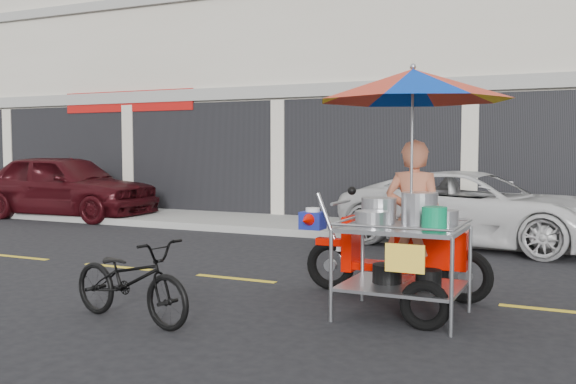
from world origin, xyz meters
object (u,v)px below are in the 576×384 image
at_px(white_pickup, 476,209).
at_px(food_vendor_rig, 410,158).
at_px(near_bicycle, 131,280).
at_px(maroon_sedan, 65,186).

distance_m(white_pickup, food_vendor_rig, 5.06).
xyz_separation_m(white_pickup, food_vendor_rig, (0.04, -4.96, 0.99)).
xyz_separation_m(white_pickup, near_bicycle, (-2.37, -6.67, -0.24)).
relative_size(maroon_sedan, white_pickup, 0.99).
xyz_separation_m(maroon_sedan, near_bicycle, (7.68, -7.00, -0.38)).
bearing_deg(maroon_sedan, near_bicycle, -135.08).
bearing_deg(near_bicycle, maroon_sedan, 58.16).
relative_size(white_pickup, food_vendor_rig, 1.82).
height_order(near_bicycle, food_vendor_rig, food_vendor_rig).
height_order(maroon_sedan, near_bicycle, maroon_sedan).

